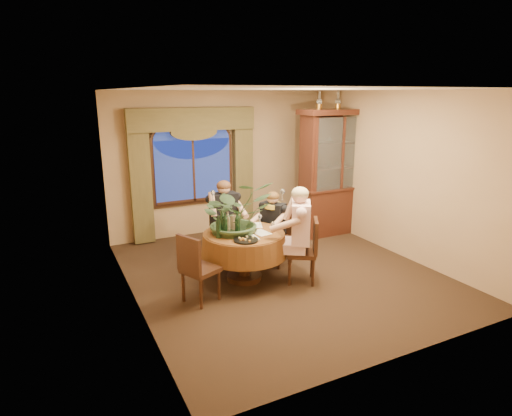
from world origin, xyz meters
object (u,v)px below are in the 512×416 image
chair_back_right (277,236)px  chair_back (227,232)px  centerpiece_plant (235,188)px  person_scarf (273,227)px  wine_bottle_0 (237,223)px  dining_table (244,256)px  oil_lamp_center (338,100)px  wine_bottle_4 (225,224)px  oil_lamp_right (356,100)px  wine_bottle_3 (228,223)px  person_pink (300,235)px  oil_lamp_left (319,100)px  chair_right (301,251)px  olive_bowl (251,231)px  china_cabinet (335,173)px  wine_bottle_2 (222,222)px  stoneware_vase (234,223)px  wine_bottle_1 (218,227)px  chair_front_left (201,268)px  person_back (224,221)px

chair_back_right → chair_back: same height
chair_back_right → centerpiece_plant: size_ratio=0.82×
person_scarf → wine_bottle_0: size_ratio=3.71×
dining_table → chair_back: 0.90m
dining_table → person_scarf: 0.85m
oil_lamp_center → person_scarf: (-1.88, -0.91, -2.01)m
oil_lamp_center → person_scarf: size_ratio=0.28×
wine_bottle_0 → wine_bottle_4: same height
oil_lamp_right → chair_back: bearing=-171.8°
wine_bottle_3 → centerpiece_plant: bearing=18.2°
oil_lamp_right → centerpiece_plant: (-3.10, -1.20, -1.22)m
chair_back → person_pink: bearing=121.0°
oil_lamp_right → chair_back_right: bearing=-156.7°
chair_back_right → person_scarf: person_scarf is taller
oil_lamp_left → chair_back: (-2.07, -0.42, -2.15)m
dining_table → chair_right: (0.73, -0.44, 0.10)m
oil_lamp_center → olive_bowl: oil_lamp_center is taller
china_cabinet → chair_back_right: size_ratio=2.56×
oil_lamp_center → chair_back_right: 2.99m
person_pink → wine_bottle_2: 1.17m
stoneware_vase → wine_bottle_1: wine_bottle_1 is taller
china_cabinet → chair_back_right: (-1.85, -0.98, -0.75)m
china_cabinet → person_scarf: china_cabinet is taller
chair_back → chair_front_left: same height
person_scarf → oil_lamp_left: bearing=-87.0°
chair_front_left → centerpiece_plant: 1.28m
person_back → olive_bowl: (0.04, -0.96, 0.09)m
centerpiece_plant → oil_lamp_left: bearing=28.2°
centerpiece_plant → wine_bottle_4: (-0.21, -0.10, -0.49)m
chair_back_right → stoneware_vase: bearing=78.9°
person_pink → wine_bottle_4: 1.12m
oil_lamp_right → person_scarf: (-2.31, -0.91, -2.01)m
oil_lamp_center → wine_bottle_2: (-2.88, -1.17, -1.71)m
dining_table → oil_lamp_right: oil_lamp_right is taller
dining_table → oil_lamp_center: oil_lamp_center is taller
china_cabinet → chair_back: bearing=-170.4°
wine_bottle_0 → wine_bottle_2: bearing=133.1°
oil_lamp_center → wine_bottle_3: (-2.82, -1.25, -1.71)m
wine_bottle_3 → dining_table: bearing=-13.8°
person_pink → olive_bowl: (-0.63, 0.36, 0.05)m
chair_front_left → wine_bottle_3: size_ratio=2.91×
wine_bottle_0 → oil_lamp_center: bearing=26.4°
chair_right → chair_back_right: same height
wine_bottle_3 → person_back: bearing=71.8°
china_cabinet → chair_right: (-1.86, -1.75, -0.75)m
china_cabinet → person_scarf: (-1.88, -0.91, -0.62)m
dining_table → wine_bottle_1: (-0.43, -0.07, 0.54)m
chair_back → wine_bottle_1: (-0.52, -0.95, 0.44)m
oil_lamp_center → wine_bottle_1: 3.73m
wine_bottle_2 → olive_bowl: bearing=-30.7°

